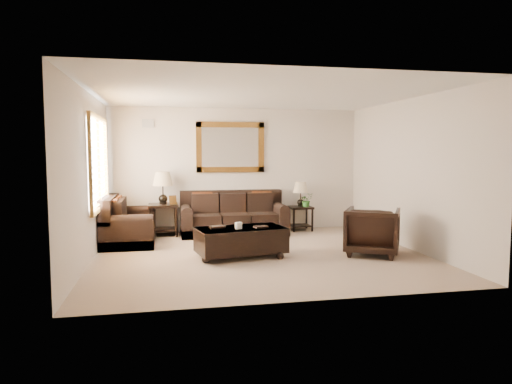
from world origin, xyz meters
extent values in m
cube|color=tan|center=(0.00, 0.00, 0.00)|extent=(5.50, 5.00, 0.01)
cube|color=white|center=(0.00, 0.00, 2.70)|extent=(5.50, 5.00, 0.01)
cube|color=beige|center=(0.00, 2.50, 1.35)|extent=(5.50, 0.01, 2.70)
cube|color=beige|center=(0.00, -2.50, 1.35)|extent=(5.50, 0.01, 2.70)
cube|color=beige|center=(-2.75, 0.00, 1.35)|extent=(0.01, 5.00, 2.70)
cube|color=beige|center=(2.75, 0.00, 1.35)|extent=(0.01, 5.00, 2.70)
cube|color=white|center=(-2.73, 0.90, 1.55)|extent=(0.01, 1.80, 1.50)
cube|color=brown|center=(-2.70, 0.90, 2.34)|extent=(0.06, 1.96, 0.08)
cube|color=brown|center=(-2.70, 0.90, 0.76)|extent=(0.06, 1.96, 0.08)
cube|color=brown|center=(-2.70, -0.04, 1.55)|extent=(0.06, 0.08, 1.50)
cube|color=brown|center=(-2.70, 1.84, 1.55)|extent=(0.06, 0.08, 1.50)
cube|color=brown|center=(-2.70, 0.90, 1.55)|extent=(0.05, 0.05, 1.50)
cube|color=#46280E|center=(-0.15, 2.46, 1.85)|extent=(1.50, 0.06, 1.10)
cube|color=white|center=(-0.15, 2.48, 1.85)|extent=(1.26, 0.01, 0.86)
cube|color=#999999|center=(-1.90, 2.48, 2.35)|extent=(0.25, 0.02, 0.18)
cube|color=black|center=(-0.15, 2.00, 0.09)|extent=(2.23, 0.96, 0.18)
cube|color=black|center=(-0.15, 2.37, 0.68)|extent=(2.23, 0.22, 0.46)
cube|color=black|center=(-0.74, 1.98, 0.32)|extent=(0.57, 0.79, 0.27)
cube|color=black|center=(-0.15, 1.98, 0.32)|extent=(0.57, 0.79, 0.27)
cube|color=black|center=(0.44, 1.98, 0.32)|extent=(0.57, 0.79, 0.27)
cube|color=black|center=(-1.15, 2.00, 0.27)|extent=(0.22, 0.96, 0.54)
cylinder|color=black|center=(-1.15, 2.00, 0.54)|extent=(0.22, 0.94, 0.22)
cube|color=black|center=(0.85, 2.00, 0.27)|extent=(0.22, 0.96, 0.54)
cylinder|color=black|center=(0.85, 2.00, 0.54)|extent=(0.22, 0.94, 0.22)
cube|color=#6B2C0E|center=(-0.80, 2.18, 0.68)|extent=(0.43, 0.19, 0.44)
cube|color=#6B2C0E|center=(0.50, 2.18, 0.68)|extent=(0.43, 0.19, 0.44)
cube|color=black|center=(-2.25, 1.46, 0.09)|extent=(0.95, 1.61, 0.18)
cube|color=black|center=(-2.62, 1.46, 0.68)|extent=(0.22, 1.61, 0.45)
cube|color=black|center=(-2.23, 1.17, 0.32)|extent=(0.78, 0.56, 0.27)
cube|color=black|center=(-2.23, 1.75, 0.32)|extent=(0.78, 0.56, 0.27)
cube|color=black|center=(-2.25, 0.77, 0.27)|extent=(0.95, 0.22, 0.53)
cylinder|color=black|center=(-2.25, 0.77, 0.53)|extent=(0.93, 0.22, 0.22)
cube|color=black|center=(-2.25, 2.15, 0.27)|extent=(0.95, 0.22, 0.53)
cylinder|color=black|center=(-2.25, 2.15, 0.53)|extent=(0.93, 0.22, 0.22)
cube|color=#6B2C0E|center=(-2.43, 1.12, 0.67)|extent=(0.19, 0.42, 0.43)
cube|color=#6B2C0E|center=(-2.43, 1.80, 0.67)|extent=(0.19, 0.42, 0.43)
cube|color=black|center=(-1.62, 2.16, 0.63)|extent=(0.61, 0.61, 0.06)
cube|color=black|center=(-1.62, 2.16, 0.13)|extent=(0.52, 0.52, 0.03)
cylinder|color=black|center=(-1.87, 1.90, 0.30)|extent=(0.06, 0.06, 0.61)
cylinder|color=black|center=(-1.36, 1.90, 0.30)|extent=(0.06, 0.06, 0.61)
cylinder|color=black|center=(-1.87, 2.42, 0.30)|extent=(0.06, 0.06, 0.61)
cylinder|color=black|center=(-1.36, 2.42, 0.30)|extent=(0.06, 0.06, 0.61)
sphere|color=black|center=(-1.62, 2.16, 0.77)|extent=(0.19, 0.19, 0.19)
cylinder|color=black|center=(-1.62, 2.16, 0.97)|extent=(0.03, 0.03, 0.40)
cone|color=tan|center=(-1.62, 2.16, 1.19)|extent=(0.42, 0.42, 0.29)
cube|color=#46280E|center=(-1.42, 2.05, 0.76)|extent=(0.17, 0.11, 0.19)
cube|color=black|center=(1.39, 2.21, 0.51)|extent=(0.49, 0.49, 0.04)
cube|color=black|center=(1.39, 2.21, 0.11)|extent=(0.42, 0.42, 0.03)
cylinder|color=black|center=(1.18, 2.00, 0.25)|extent=(0.04, 0.04, 0.49)
cylinder|color=black|center=(1.60, 2.00, 0.25)|extent=(0.04, 0.04, 0.49)
cylinder|color=black|center=(1.18, 2.42, 0.25)|extent=(0.04, 0.04, 0.49)
cylinder|color=black|center=(1.60, 2.42, 0.25)|extent=(0.04, 0.04, 0.49)
sphere|color=black|center=(1.39, 2.21, 0.62)|extent=(0.15, 0.15, 0.15)
cylinder|color=black|center=(1.39, 2.21, 0.79)|extent=(0.02, 0.02, 0.32)
cone|color=tan|center=(1.39, 2.21, 0.96)|extent=(0.34, 0.34, 0.23)
sphere|color=black|center=(-0.95, -0.40, 0.05)|extent=(0.13, 0.13, 0.13)
sphere|color=black|center=(0.25, -0.40, 0.05)|extent=(0.13, 0.13, 0.13)
sphere|color=black|center=(-0.95, 0.15, 0.05)|extent=(0.13, 0.13, 0.13)
sphere|color=black|center=(0.25, 0.15, 0.05)|extent=(0.13, 0.13, 0.13)
cube|color=black|center=(-0.35, -0.12, 0.29)|extent=(1.54, 1.01, 0.40)
cube|color=black|center=(-0.35, -0.12, 0.47)|extent=(1.57, 1.03, 0.04)
cube|color=black|center=(-0.73, -0.07, 0.51)|extent=(0.27, 0.20, 0.03)
cube|color=black|center=(-0.02, -0.18, 0.51)|extent=(0.24, 0.19, 0.03)
cube|color=white|center=(-0.40, -0.23, 0.55)|extent=(0.12, 0.10, 0.11)
imported|color=black|center=(1.88, -0.37, 0.44)|extent=(1.15, 1.13, 0.89)
imported|color=#295F20|center=(1.49, 2.13, 0.65)|extent=(0.32, 0.35, 0.24)
camera|label=1|loc=(-1.56, -7.49, 1.74)|focal=32.00mm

